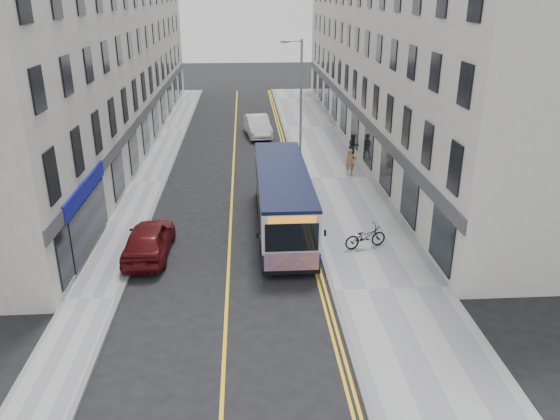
{
  "coord_description": "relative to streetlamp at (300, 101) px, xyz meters",
  "views": [
    {
      "loc": [
        0.84,
        -19.03,
        10.64
      ],
      "look_at": [
        2.28,
        3.33,
        1.6
      ],
      "focal_mm": 35.0,
      "sensor_mm": 36.0,
      "label": 1
    }
  ],
  "objects": [
    {
      "name": "kerb_west",
      "position": [
        -8.17,
        -2.0,
        -4.32
      ],
      "size": [
        0.18,
        64.0,
        0.13
      ],
      "primitive_type": "cube",
      "color": "slate",
      "rests_on": "ground"
    },
    {
      "name": "road_dbl_yellow_inner",
      "position": [
        -0.62,
        -2.0,
        -4.38
      ],
      "size": [
        0.1,
        64.0,
        0.01
      ],
      "primitive_type": "cube",
      "color": "yellow",
      "rests_on": "ground"
    },
    {
      "name": "pavement_east",
      "position": [
        2.08,
        -2.0,
        -4.32
      ],
      "size": [
        4.5,
        64.0,
        0.12
      ],
      "primitive_type": "cube",
      "color": "#98989B",
      "rests_on": "ground"
    },
    {
      "name": "car_maroon",
      "position": [
        -7.57,
        -11.59,
        -3.62
      ],
      "size": [
        1.91,
        4.53,
        1.53
      ],
      "primitive_type": "imported",
      "rotation": [
        0.0,
        0.0,
        3.12
      ],
      "color": "#550E10",
      "rests_on": "ground"
    },
    {
      "name": "kerb_east",
      "position": [
        -0.17,
        -2.0,
        -4.32
      ],
      "size": [
        0.18,
        64.0,
        0.13
      ],
      "primitive_type": "cube",
      "color": "slate",
      "rests_on": "ground"
    },
    {
      "name": "road_centre_line",
      "position": [
        -4.17,
        -2.0,
        -4.38
      ],
      "size": [
        0.12,
        64.0,
        0.01
      ],
      "primitive_type": "cube",
      "color": "yellow",
      "rests_on": "ground"
    },
    {
      "name": "city_bus",
      "position": [
        -1.66,
        -9.13,
        -2.77
      ],
      "size": [
        2.37,
        10.13,
        2.94
      ],
      "color": "black",
      "rests_on": "ground"
    },
    {
      "name": "pedestrian_near",
      "position": [
        3.03,
        -1.33,
        -3.48
      ],
      "size": [
        0.63,
        0.46,
        1.57
      ],
      "primitive_type": "imported",
      "rotation": [
        0.0,
        0.0,
        -0.16
      ],
      "color": "#9B7846",
      "rests_on": "pavement_east"
    },
    {
      "name": "terrace_east",
      "position": [
        7.33,
        7.0,
        2.12
      ],
      "size": [
        6.0,
        46.0,
        13.0
      ],
      "primitive_type": "cube",
      "color": "silver",
      "rests_on": "ground"
    },
    {
      "name": "ground",
      "position": [
        -4.17,
        -14.0,
        -4.38
      ],
      "size": [
        140.0,
        140.0,
        0.0
      ],
      "primitive_type": "plane",
      "color": "black",
      "rests_on": "ground"
    },
    {
      "name": "pavement_west",
      "position": [
        -9.17,
        -2.0,
        -4.32
      ],
      "size": [
        2.0,
        64.0,
        0.12
      ],
      "primitive_type": "cube",
      "color": "#98989B",
      "rests_on": "ground"
    },
    {
      "name": "road_dbl_yellow_outer",
      "position": [
        -0.42,
        -2.0,
        -4.38
      ],
      "size": [
        0.1,
        64.0,
        0.01
      ],
      "primitive_type": "cube",
      "color": "yellow",
      "rests_on": "ground"
    },
    {
      "name": "terrace_west",
      "position": [
        -13.17,
        7.0,
        2.12
      ],
      "size": [
        6.0,
        46.0,
        13.0
      ],
      "primitive_type": "cube",
      "color": "silver",
      "rests_on": "ground"
    },
    {
      "name": "streetlamp",
      "position": [
        0.0,
        0.0,
        0.0
      ],
      "size": [
        1.32,
        0.18,
        8.0
      ],
      "color": "gray",
      "rests_on": "ground"
    },
    {
      "name": "car_white",
      "position": [
        -2.37,
        9.01,
        -3.59
      ],
      "size": [
        2.26,
        4.97,
        1.58
      ],
      "primitive_type": "imported",
      "rotation": [
        0.0,
        0.0,
        0.13
      ],
      "color": "white",
      "rests_on": "ground"
    },
    {
      "name": "bicycle",
      "position": [
        1.8,
        -11.63,
        -3.75
      ],
      "size": [
        2.05,
        1.17,
        1.02
      ],
      "primitive_type": "imported",
      "rotation": [
        0.0,
        0.0,
        1.84
      ],
      "color": "black",
      "rests_on": "pavement_east"
    },
    {
      "name": "pedestrian_far",
      "position": [
        3.83,
        1.87,
        -3.42
      ],
      "size": [
        0.96,
        0.83,
        1.69
      ],
      "primitive_type": "imported",
      "rotation": [
        0.0,
        0.0,
        0.25
      ],
      "color": "black",
      "rests_on": "pavement_east"
    }
  ]
}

